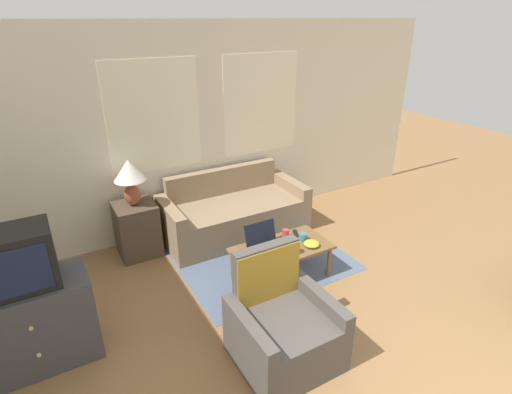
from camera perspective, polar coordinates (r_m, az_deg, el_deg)
wall_back at (r=5.24m, az=-5.56°, el=9.77°), size 6.79×0.06×2.60m
rug at (r=4.88m, az=-0.04°, el=-8.02°), size 1.89×1.83×0.01m
couch at (r=5.22m, az=-3.33°, el=-2.39°), size 1.84×0.83×0.80m
armchair at (r=3.45m, az=3.69°, el=-18.28°), size 0.78×0.73×0.94m
tv_dresser at (r=3.78m, az=-29.16°, el=-15.67°), size 0.92×0.48×0.75m
television at (r=3.45m, az=-31.22°, el=-7.73°), size 0.54×0.38×0.47m
side_table at (r=4.94m, az=-16.61°, el=-4.43°), size 0.46×0.46×0.64m
table_lamp at (r=4.67m, az=-17.60°, el=2.92°), size 0.35×0.35×0.54m
coffee_table at (r=4.30m, az=3.67°, el=-7.64°), size 1.05×0.55×0.38m
laptop at (r=4.23m, az=1.26°, el=-6.62°), size 0.36×0.31×0.25m
cup_navy at (r=4.44m, az=4.23°, el=-5.22°), size 0.07×0.07×0.10m
cup_yellow at (r=4.17m, az=5.60°, el=-7.37°), size 0.09×0.09×0.10m
cup_white at (r=4.41m, az=6.69°, el=-5.66°), size 0.09×0.09×0.08m
snack_bowl at (r=4.32m, az=7.94°, el=-6.62°), size 0.17×0.17×0.06m
tv_remote at (r=4.53m, az=5.64°, el=-5.18°), size 0.11×0.15×0.02m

